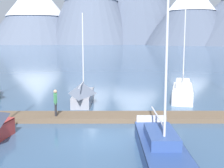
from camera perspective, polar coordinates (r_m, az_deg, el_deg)
ground_plane at (r=15.94m, az=-1.62°, el=-10.54°), size 700.00×700.00×0.00m
mountain_west_summit at (r=225.23m, az=-14.24°, el=13.46°), size 69.90×69.90×44.29m
mountain_east_summit at (r=202.06m, az=14.76°, el=13.19°), size 60.80×60.80×39.86m
dock at (r=19.70m, az=-0.43°, el=-6.25°), size 26.08×4.13×0.30m
sailboat_mid_dock_port at (r=24.55m, az=-5.47°, el=-1.62°), size 1.88×6.28×7.16m
sailboat_mid_dock_starboard at (r=13.19m, az=9.57°, el=-12.50°), size 2.27×7.31×7.51m
sailboat_far_berth at (r=26.79m, az=13.21°, el=-1.21°), size 2.51×6.77×9.52m
person_on_dock at (r=19.55m, az=-10.64°, el=-3.17°), size 0.31×0.57×1.69m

